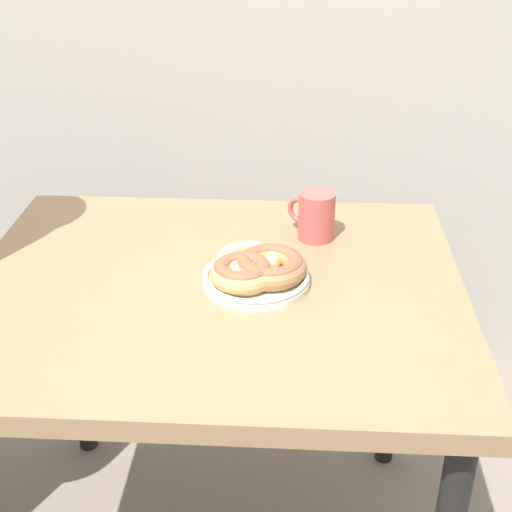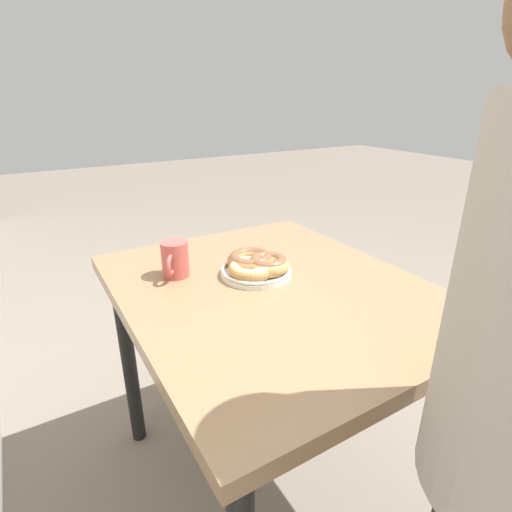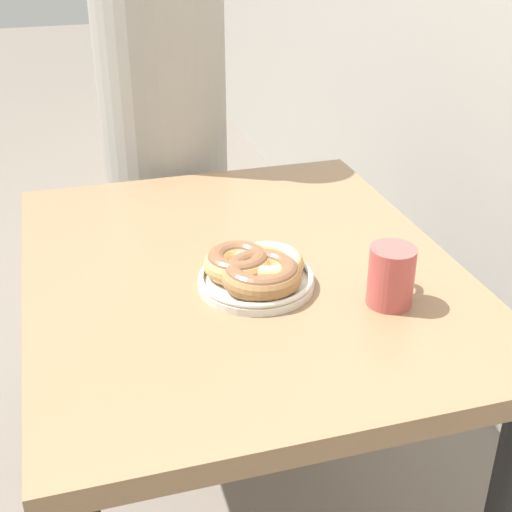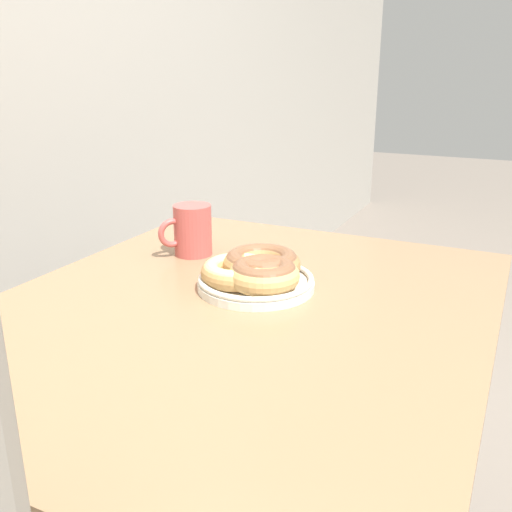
{
  "view_description": "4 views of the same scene",
  "coord_description": "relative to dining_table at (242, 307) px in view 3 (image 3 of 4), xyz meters",
  "views": [
    {
      "loc": [
        0.15,
        -0.86,
        1.45
      ],
      "look_at": [
        0.08,
        0.31,
        0.81
      ],
      "focal_mm": 50.0,
      "sensor_mm": 36.0,
      "label": 1
    },
    {
      "loc": [
        -0.83,
        0.85,
        1.24
      ],
      "look_at": [
        0.08,
        0.31,
        0.81
      ],
      "focal_mm": 28.0,
      "sensor_mm": 36.0,
      "label": 2
    },
    {
      "loc": [
        1.12,
        0.01,
        1.39
      ],
      "look_at": [
        0.08,
        0.31,
        0.81
      ],
      "focal_mm": 50.0,
      "sensor_mm": 36.0,
      "label": 3
    },
    {
      "loc": [
        -0.76,
        -0.09,
        1.12
      ],
      "look_at": [
        0.08,
        0.31,
        0.81
      ],
      "focal_mm": 40.0,
      "sensor_mm": 36.0,
      "label": 4
    }
  ],
  "objects": [
    {
      "name": "dining_table",
      "position": [
        0.0,
        0.0,
        0.0
      ],
      "size": [
        0.95,
        0.79,
        0.75
      ],
      "color": "#846647",
      "rests_on": "ground_plane"
    },
    {
      "name": "person_figure",
      "position": [
        -0.7,
        -0.03,
        0.11
      ],
      "size": [
        0.39,
        0.33,
        1.43
      ],
      "color": "black",
      "rests_on": "ground_plane"
    },
    {
      "name": "donut_plate",
      "position": [
        0.08,
        0.0,
        0.12
      ],
      "size": [
        0.23,
        0.22,
        0.06
      ],
      "color": "silver",
      "rests_on": "dining_table"
    },
    {
      "name": "coffee_mug",
      "position": [
        0.19,
        0.21,
        0.14
      ],
      "size": [
        0.1,
        0.09,
        0.1
      ],
      "color": "#B74C47",
      "rests_on": "dining_table"
    }
  ]
}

